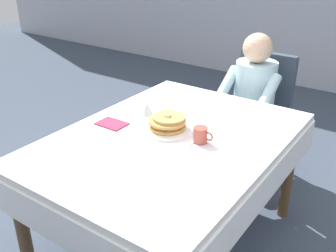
{
  "coord_description": "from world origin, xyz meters",
  "views": [
    {
      "loc": [
        1.07,
        -1.55,
        1.7
      ],
      "look_at": [
        -0.03,
        0.02,
        0.79
      ],
      "focal_mm": 41.87,
      "sensor_mm": 36.0,
      "label": 1
    }
  ],
  "objects_px": {
    "cup_coffee": "(201,135)",
    "knife_right_of_plate": "(195,141)",
    "breakfast_stack": "(168,122)",
    "chair_diner": "(259,106)",
    "fork_left_of_plate": "(139,123)",
    "plate_breakfast": "(168,129)",
    "diner_person": "(252,95)",
    "syrup_pitcher": "(147,109)",
    "dining_table_main": "(170,151)",
    "spoon_near_edge": "(128,154)"
  },
  "relations": [
    {
      "from": "plate_breakfast",
      "to": "breakfast_stack",
      "type": "distance_m",
      "value": 0.04
    },
    {
      "from": "syrup_pitcher",
      "to": "fork_left_of_plate",
      "type": "relative_size",
      "value": 0.44
    },
    {
      "from": "dining_table_main",
      "to": "diner_person",
      "type": "bearing_deg",
      "value": 88.18
    },
    {
      "from": "knife_right_of_plate",
      "to": "dining_table_main",
      "type": "bearing_deg",
      "value": 99.65
    },
    {
      "from": "diner_person",
      "to": "spoon_near_edge",
      "type": "bearing_deg",
      "value": 85.83
    },
    {
      "from": "plate_breakfast",
      "to": "knife_right_of_plate",
      "type": "height_order",
      "value": "plate_breakfast"
    },
    {
      "from": "chair_diner",
      "to": "cup_coffee",
      "type": "xyz_separation_m",
      "value": [
        0.13,
        -1.13,
        0.25
      ]
    },
    {
      "from": "fork_left_of_plate",
      "to": "knife_right_of_plate",
      "type": "bearing_deg",
      "value": -96.6
    },
    {
      "from": "chair_diner",
      "to": "knife_right_of_plate",
      "type": "height_order",
      "value": "chair_diner"
    },
    {
      "from": "fork_left_of_plate",
      "to": "spoon_near_edge",
      "type": "height_order",
      "value": "same"
    },
    {
      "from": "chair_diner",
      "to": "cup_coffee",
      "type": "relative_size",
      "value": 8.23
    },
    {
      "from": "fork_left_of_plate",
      "to": "syrup_pitcher",
      "type": "bearing_deg",
      "value": 10.53
    },
    {
      "from": "syrup_pitcher",
      "to": "chair_diner",
      "type": "bearing_deg",
      "value": 72.72
    },
    {
      "from": "chair_diner",
      "to": "breakfast_stack",
      "type": "relative_size",
      "value": 4.46
    },
    {
      "from": "chair_diner",
      "to": "fork_left_of_plate",
      "type": "distance_m",
      "value": 1.19
    },
    {
      "from": "syrup_pitcher",
      "to": "spoon_near_edge",
      "type": "height_order",
      "value": "syrup_pitcher"
    },
    {
      "from": "cup_coffee",
      "to": "fork_left_of_plate",
      "type": "bearing_deg",
      "value": -179.24
    },
    {
      "from": "fork_left_of_plate",
      "to": "spoon_near_edge",
      "type": "xyz_separation_m",
      "value": [
        0.18,
        -0.31,
        0.0
      ]
    },
    {
      "from": "diner_person",
      "to": "fork_left_of_plate",
      "type": "xyz_separation_m",
      "value": [
        -0.27,
        -0.98,
        0.07
      ]
    },
    {
      "from": "plate_breakfast",
      "to": "breakfast_stack",
      "type": "relative_size",
      "value": 1.34
    },
    {
      "from": "chair_diner",
      "to": "diner_person",
      "type": "distance_m",
      "value": 0.21
    },
    {
      "from": "knife_right_of_plate",
      "to": "diner_person",
      "type": "bearing_deg",
      "value": 2.65
    },
    {
      "from": "spoon_near_edge",
      "to": "chair_diner",
      "type": "bearing_deg",
      "value": 91.61
    },
    {
      "from": "spoon_near_edge",
      "to": "diner_person",
      "type": "bearing_deg",
      "value": 91.17
    },
    {
      "from": "breakfast_stack",
      "to": "cup_coffee",
      "type": "height_order",
      "value": "breakfast_stack"
    },
    {
      "from": "cup_coffee",
      "to": "syrup_pitcher",
      "type": "xyz_separation_m",
      "value": [
        -0.45,
        0.12,
        -0.01
      ]
    },
    {
      "from": "diner_person",
      "to": "syrup_pitcher",
      "type": "relative_size",
      "value": 14.0
    },
    {
      "from": "syrup_pitcher",
      "to": "fork_left_of_plate",
      "type": "height_order",
      "value": "syrup_pitcher"
    },
    {
      "from": "breakfast_stack",
      "to": "syrup_pitcher",
      "type": "distance_m",
      "value": 0.25
    },
    {
      "from": "dining_table_main",
      "to": "syrup_pitcher",
      "type": "bearing_deg",
      "value": 150.53
    },
    {
      "from": "chair_diner",
      "to": "plate_breakfast",
      "type": "relative_size",
      "value": 3.32
    },
    {
      "from": "dining_table_main",
      "to": "knife_right_of_plate",
      "type": "xyz_separation_m",
      "value": [
        0.14,
        0.03,
        0.09
      ]
    },
    {
      "from": "fork_left_of_plate",
      "to": "plate_breakfast",
      "type": "bearing_deg",
      "value": -90.59
    },
    {
      "from": "knife_right_of_plate",
      "to": "spoon_near_edge",
      "type": "distance_m",
      "value": 0.37
    },
    {
      "from": "syrup_pitcher",
      "to": "spoon_near_edge",
      "type": "relative_size",
      "value": 0.53
    },
    {
      "from": "dining_table_main",
      "to": "spoon_near_edge",
      "type": "relative_size",
      "value": 10.16
    },
    {
      "from": "cup_coffee",
      "to": "knife_right_of_plate",
      "type": "height_order",
      "value": "cup_coffee"
    },
    {
      "from": "plate_breakfast",
      "to": "cup_coffee",
      "type": "bearing_deg",
      "value": -3.79
    },
    {
      "from": "dining_table_main",
      "to": "knife_right_of_plate",
      "type": "bearing_deg",
      "value": 13.11
    },
    {
      "from": "dining_table_main",
      "to": "breakfast_stack",
      "type": "relative_size",
      "value": 7.32
    },
    {
      "from": "diner_person",
      "to": "dining_table_main",
      "type": "bearing_deg",
      "value": 88.18
    },
    {
      "from": "plate_breakfast",
      "to": "cup_coffee",
      "type": "relative_size",
      "value": 2.48
    },
    {
      "from": "knife_right_of_plate",
      "to": "plate_breakfast",
      "type": "bearing_deg",
      "value": 80.53
    },
    {
      "from": "chair_diner",
      "to": "plate_breakfast",
      "type": "height_order",
      "value": "chair_diner"
    },
    {
      "from": "dining_table_main",
      "to": "diner_person",
      "type": "xyz_separation_m",
      "value": [
        0.03,
        1.01,
        0.02
      ]
    },
    {
      "from": "chair_diner",
      "to": "breakfast_stack",
      "type": "distance_m",
      "value": 1.15
    },
    {
      "from": "fork_left_of_plate",
      "to": "cup_coffee",
      "type": "bearing_deg",
      "value": -95.84
    },
    {
      "from": "breakfast_stack",
      "to": "fork_left_of_plate",
      "type": "relative_size",
      "value": 1.16
    },
    {
      "from": "dining_table_main",
      "to": "diner_person",
      "type": "height_order",
      "value": "diner_person"
    },
    {
      "from": "chair_diner",
      "to": "fork_left_of_plate",
      "type": "bearing_deg",
      "value": 76.41
    }
  ]
}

